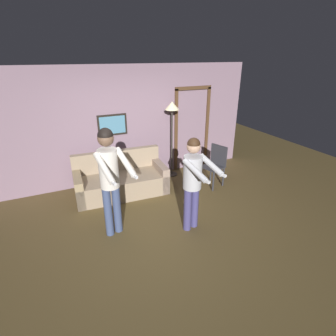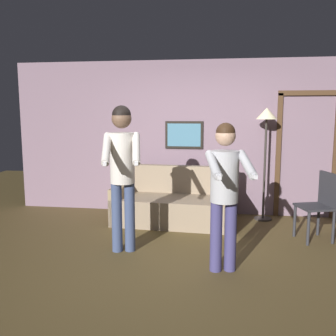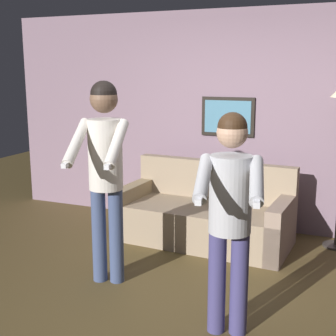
% 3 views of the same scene
% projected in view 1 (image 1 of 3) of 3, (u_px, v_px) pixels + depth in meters
% --- Properties ---
extents(ground_plane, '(12.00, 12.00, 0.00)m').
position_uv_depth(ground_plane, '(159.00, 224.00, 4.67)').
color(ground_plane, brown).
extents(back_wall_assembly, '(6.40, 0.10, 2.60)m').
position_uv_depth(back_wall_assembly, '(123.00, 126.00, 5.90)').
color(back_wall_assembly, slate).
rests_on(back_wall_assembly, ground_plane).
extents(couch, '(1.94, 0.96, 0.87)m').
position_uv_depth(couch, '(121.00, 181.00, 5.63)').
color(couch, gray).
rests_on(couch, ground_plane).
extents(torchiere_lamp, '(0.34, 0.34, 1.81)m').
position_uv_depth(torchiere_lamp, '(172.00, 115.00, 5.99)').
color(torchiere_lamp, '#332D28').
rests_on(torchiere_lamp, ground_plane).
extents(person_standing_left, '(0.54, 0.72, 1.81)m').
position_uv_depth(person_standing_left, '(110.00, 173.00, 4.00)').
color(person_standing_left, '#3D4B71').
rests_on(person_standing_left, ground_plane).
extents(person_standing_right, '(0.53, 0.71, 1.62)m').
position_uv_depth(person_standing_right, '(193.00, 177.00, 4.18)').
color(person_standing_right, '#403C70').
rests_on(person_standing_right, ground_plane).
extents(dining_chair_distant, '(0.53, 0.53, 0.93)m').
position_uv_depth(dining_chair_distant, '(215.00, 163.00, 5.88)').
color(dining_chair_distant, '#2D2D33').
rests_on(dining_chair_distant, ground_plane).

